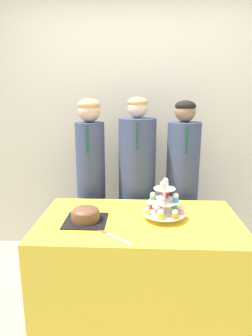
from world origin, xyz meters
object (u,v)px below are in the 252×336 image
cupcake_stand (165,203)px  student_1 (137,194)px  round_cake (86,215)px  cake_knife (108,234)px  student_0 (92,190)px  student_2 (182,195)px

cupcake_stand → student_1: student_1 is taller
round_cake → cake_knife: bearing=-47.0°
cake_knife → cupcake_stand: size_ratio=0.82×
student_0 → student_1: size_ratio=0.99×
student_0 → student_2: 0.80m
cupcake_stand → student_0: (-0.60, 0.61, -0.12)m
round_cake → student_0: student_0 is taller
round_cake → student_1: 0.76m
round_cake → student_1: bearing=64.0°
cupcake_stand → student_0: student_0 is taller
student_1 → student_2: 0.39m
round_cake → student_2: (0.73, 0.68, -0.08)m
cupcake_stand → student_2: bearing=71.8°
round_cake → student_2: size_ratio=0.18×
round_cake → student_1: size_ratio=0.18×
student_0 → student_2: (0.80, 0.00, -0.03)m
round_cake → cupcake_stand: cupcake_stand is taller
cake_knife → student_1: bearing=118.7°
cupcake_stand → student_1: bearing=107.6°
cake_knife → student_2: student_2 is taller
cupcake_stand → student_2: (0.20, 0.61, -0.15)m
student_0 → cake_knife: bearing=-74.7°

